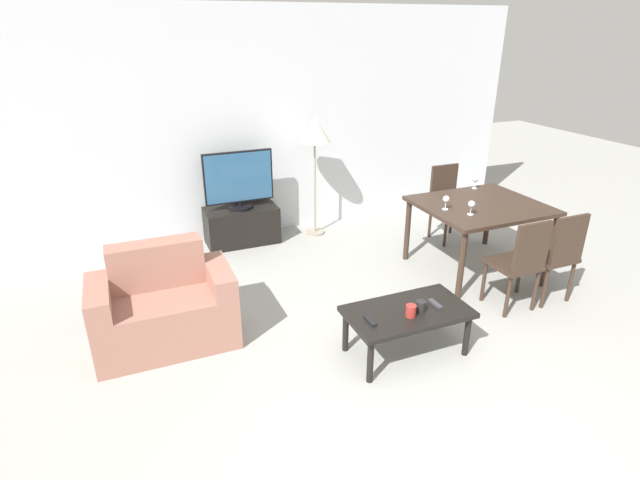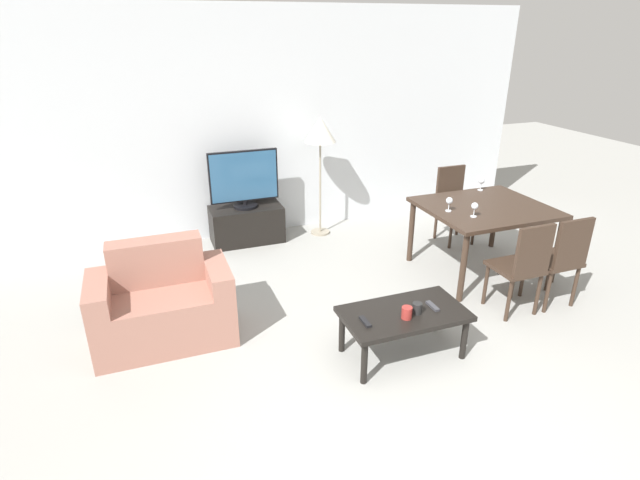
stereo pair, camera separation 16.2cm
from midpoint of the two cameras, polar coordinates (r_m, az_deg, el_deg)
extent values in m
plane|color=#9E9E99|center=(3.49, 11.64, -22.19)|extent=(18.00, 18.00, 0.00)
cube|color=silver|center=(6.19, -8.21, 12.77)|extent=(7.13, 0.06, 2.70)
cube|color=#9E6B5B|center=(4.37, -18.24, -8.74)|extent=(0.76, 0.62, 0.45)
cube|color=#9E6B5B|center=(4.36, -19.20, -2.62)|extent=(0.76, 0.20, 0.39)
cube|color=#9E6B5B|center=(4.34, -24.58, -8.65)|extent=(0.18, 0.62, 0.63)
cube|color=#9E6B5B|center=(4.36, -12.26, -6.71)|extent=(0.18, 0.62, 0.63)
cube|color=black|center=(6.15, -9.69, 1.67)|extent=(0.86, 0.44, 0.45)
cylinder|color=black|center=(6.07, -9.84, 3.75)|extent=(0.29, 0.29, 0.03)
cylinder|color=black|center=(6.06, -9.86, 4.11)|extent=(0.04, 0.04, 0.05)
cube|color=black|center=(5.96, -10.08, 7.10)|extent=(0.82, 0.04, 0.61)
cube|color=#2D5B84|center=(5.94, -10.03, 7.04)|extent=(0.78, 0.01, 0.57)
cube|color=black|center=(4.02, 8.83, -8.14)|extent=(0.98, 0.54, 0.04)
cylinder|color=black|center=(3.80, 4.52, -13.68)|extent=(0.05, 0.05, 0.36)
cylinder|color=black|center=(4.20, 15.37, -10.49)|extent=(0.05, 0.05, 0.36)
cylinder|color=black|center=(4.11, 1.80, -10.39)|extent=(0.05, 0.05, 0.36)
cylinder|color=black|center=(4.49, 12.10, -7.80)|extent=(0.05, 0.05, 0.36)
cube|color=#38281E|center=(5.47, 17.10, 3.77)|extent=(1.25, 1.09, 0.04)
cylinder|color=#38281E|center=(4.93, 14.96, -2.85)|extent=(0.06, 0.06, 0.70)
cylinder|color=#38281E|center=(5.65, 24.16, -0.75)|extent=(0.06, 0.06, 0.70)
cylinder|color=#38281E|center=(5.65, 9.16, 1.11)|extent=(0.06, 0.06, 0.70)
cylinder|color=#38281E|center=(6.29, 18.00, 2.56)|extent=(0.06, 0.06, 0.70)
cube|color=#38281E|center=(4.91, 20.30, -2.60)|extent=(0.40, 0.40, 0.04)
cylinder|color=#38281E|center=(5.01, 17.34, -4.53)|extent=(0.04, 0.04, 0.42)
cylinder|color=#38281E|center=(5.21, 20.11, -3.82)|extent=(0.04, 0.04, 0.42)
cylinder|color=#38281E|center=(4.80, 19.75, -6.16)|extent=(0.04, 0.04, 0.42)
cylinder|color=#38281E|center=(5.01, 22.54, -5.33)|extent=(0.04, 0.04, 0.42)
cube|color=#38281E|center=(4.69, 22.16, -0.79)|extent=(0.37, 0.04, 0.45)
cube|color=#38281E|center=(6.26, 13.98, 3.77)|extent=(0.40, 0.40, 0.04)
cylinder|color=#38281E|center=(6.13, 13.42, 1.11)|extent=(0.04, 0.04, 0.42)
cylinder|color=#38281E|center=(6.31, 15.83, 1.53)|extent=(0.04, 0.04, 0.42)
cylinder|color=#38281E|center=(6.37, 11.76, 2.14)|extent=(0.04, 0.04, 0.42)
cylinder|color=#38281E|center=(6.55, 14.12, 2.51)|extent=(0.04, 0.04, 0.42)
cube|color=#38281E|center=(6.33, 13.24, 6.38)|extent=(0.37, 0.04, 0.45)
cube|color=#38281E|center=(5.20, 23.88, -1.72)|extent=(0.40, 0.40, 0.04)
cylinder|color=#38281E|center=(5.28, 21.03, -3.58)|extent=(0.04, 0.04, 0.42)
cylinder|color=#38281E|center=(5.50, 23.51, -2.92)|extent=(0.04, 0.04, 0.42)
cylinder|color=#38281E|center=(5.09, 23.45, -5.06)|extent=(0.04, 0.04, 0.42)
cylinder|color=#38281E|center=(5.31, 25.93, -4.31)|extent=(0.04, 0.04, 0.42)
cube|color=#38281E|center=(5.00, 25.78, 0.02)|extent=(0.37, 0.04, 0.45)
cylinder|color=gray|center=(6.42, -1.29, 0.92)|extent=(0.24, 0.24, 0.02)
cylinder|color=gray|center=(6.22, -1.34, 5.94)|extent=(0.02, 0.02, 1.15)
cone|color=white|center=(6.04, -1.41, 12.53)|extent=(0.38, 0.38, 0.30)
cube|color=black|center=(3.82, 4.52, -9.18)|extent=(0.04, 0.15, 0.02)
cube|color=#38383D|center=(4.11, 11.94, -7.16)|extent=(0.04, 0.15, 0.02)
cylinder|color=black|center=(3.99, 10.28, -7.46)|extent=(0.08, 0.08, 0.09)
cylinder|color=maroon|center=(3.91, 9.17, -8.01)|extent=(0.08, 0.08, 0.10)
cylinder|color=silver|center=(5.97, 16.49, 5.70)|extent=(0.06, 0.06, 0.01)
cylinder|color=silver|center=(5.96, 16.53, 6.06)|extent=(0.01, 0.01, 0.07)
sphere|color=silver|center=(5.94, 16.60, 6.69)|extent=(0.07, 0.07, 0.07)
cylinder|color=silver|center=(5.11, 15.94, 2.83)|extent=(0.06, 0.06, 0.01)
cylinder|color=silver|center=(5.10, 15.98, 3.24)|extent=(0.01, 0.01, 0.07)
sphere|color=silver|center=(5.07, 16.07, 3.97)|extent=(0.07, 0.07, 0.07)
cylinder|color=silver|center=(5.19, 13.25, 3.45)|extent=(0.06, 0.06, 0.01)
cylinder|color=silver|center=(5.18, 13.28, 3.86)|extent=(0.01, 0.01, 0.07)
sphere|color=silver|center=(5.16, 13.36, 4.58)|extent=(0.07, 0.07, 0.07)
camera|label=1|loc=(0.08, -91.01, -0.44)|focal=28.00mm
camera|label=2|loc=(0.08, 88.99, 0.44)|focal=28.00mm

